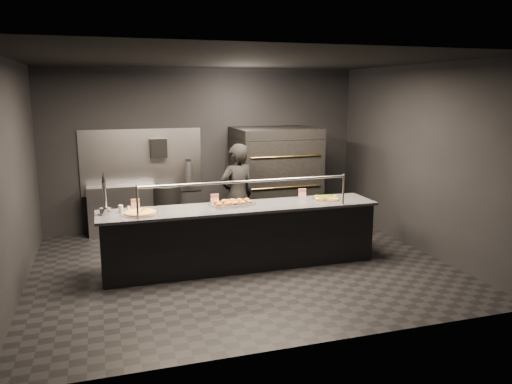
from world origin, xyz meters
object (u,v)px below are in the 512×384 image
square_pizza (326,198)px  worker (237,196)px  pizza_oven (275,178)px  beer_tap (105,202)px  prep_shelf (122,210)px  fire_extinguisher (189,173)px  towel_dispenser (158,148)px  service_counter (241,236)px  slider_tray_a (229,203)px  round_pizza (140,213)px  slider_tray_b (238,202)px  trash_bin (167,209)px

square_pizza → worker: bearing=142.4°
pizza_oven → worker: size_ratio=1.10×
pizza_oven → beer_tap: pizza_oven is taller
prep_shelf → fire_extinguisher: (1.25, 0.08, 0.61)m
towel_dispenser → worker: (1.11, -1.41, -0.68)m
towel_dispenser → fire_extinguisher: towel_dispenser is taller
worker → pizza_oven: bearing=-152.4°
service_counter → slider_tray_a: bearing=146.8°
round_pizza → beer_tap: bearing=167.1°
fire_extinguisher → slider_tray_b: (0.35, -2.25, -0.11)m
prep_shelf → trash_bin: size_ratio=1.38×
towel_dispenser → round_pizza: bearing=-102.8°
beer_tap → worker: size_ratio=0.34×
towel_dispenser → round_pizza: size_ratio=0.69×
service_counter → fire_extinguisher: bearing=98.3°
towel_dispenser → beer_tap: (-1.00, -2.31, -0.46)m
trash_bin → worker: bearing=-50.9°
round_pizza → trash_bin: 2.39m
worker → towel_dispenser: bearing=-67.1°
round_pizza → trash_bin: (0.65, 2.25, -0.50)m
worker → prep_shelf: bearing=-51.7°
service_counter → prep_shelf: service_counter is taller
slider_tray_a → service_counter: bearing=-33.2°
slider_tray_b → trash_bin: bearing=111.2°
service_counter → slider_tray_a: service_counter is taller
worker → round_pizza: bearing=16.1°
square_pizza → trash_bin: 3.12m
towel_dispenser → fire_extinguisher: bearing=1.0°
beer_tap → fire_extinguisher: bearing=56.2°
beer_tap → slider_tray_b: beer_tap is taller
round_pizza → slider_tray_b: bearing=6.9°
service_counter → pizza_oven: 2.30m
towel_dispenser → pizza_oven: bearing=-13.1°
service_counter → pizza_oven: (1.20, 1.90, 0.50)m
prep_shelf → slider_tray_a: slider_tray_a is taller
prep_shelf → square_pizza: 3.79m
fire_extinguisher → trash_bin: (-0.45, -0.18, -0.62)m
pizza_oven → worker: bearing=-137.2°
towel_dispenser → beer_tap: size_ratio=0.58×
towel_dispenser → worker: bearing=-51.9°
square_pizza → worker: 1.51m
towel_dispenser → round_pizza: (-0.55, -2.42, -0.61)m
beer_tap → slider_tray_b: 1.91m
slider_tray_a → fire_extinguisher: bearing=94.9°
prep_shelf → beer_tap: bearing=-97.7°
beer_tap → worker: (2.11, 0.90, -0.22)m
service_counter → round_pizza: 1.52m
pizza_oven → trash_bin: size_ratio=2.19×
slider_tray_a → trash_bin: slider_tray_a is taller
pizza_oven → trash_bin: bearing=170.9°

